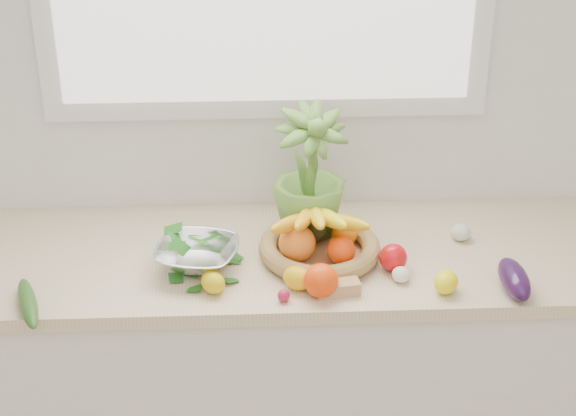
{
  "coord_description": "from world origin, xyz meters",
  "views": [
    {
      "loc": [
        -0.05,
        -0.22,
        2.18
      ],
      "look_at": [
        0.05,
        1.93,
        1.05
      ],
      "focal_mm": 55.0,
      "sensor_mm": 36.0,
      "label": 1
    }
  ],
  "objects_px": {
    "colander_with_spinach": "(197,250)",
    "eggplant": "(514,279)",
    "potted_herb": "(310,172)",
    "apple": "(393,258)",
    "cucumber": "(28,303)",
    "fruit_basket": "(318,241)"
  },
  "relations": [
    {
      "from": "eggplant",
      "to": "cucumber",
      "type": "distance_m",
      "value": 1.26
    },
    {
      "from": "eggplant",
      "to": "colander_with_spinach",
      "type": "height_order",
      "value": "colander_with_spinach"
    },
    {
      "from": "eggplant",
      "to": "potted_herb",
      "type": "height_order",
      "value": "potted_herb"
    },
    {
      "from": "cucumber",
      "to": "fruit_basket",
      "type": "height_order",
      "value": "fruit_basket"
    },
    {
      "from": "eggplant",
      "to": "colander_with_spinach",
      "type": "relative_size",
      "value": 0.69
    },
    {
      "from": "fruit_basket",
      "to": "colander_with_spinach",
      "type": "xyz_separation_m",
      "value": [
        -0.34,
        -0.05,
        0.01
      ]
    },
    {
      "from": "apple",
      "to": "colander_with_spinach",
      "type": "bearing_deg",
      "value": 176.78
    },
    {
      "from": "fruit_basket",
      "to": "colander_with_spinach",
      "type": "bearing_deg",
      "value": -171.94
    },
    {
      "from": "potted_herb",
      "to": "colander_with_spinach",
      "type": "xyz_separation_m",
      "value": [
        -0.32,
        -0.17,
        -0.15
      ]
    },
    {
      "from": "potted_herb",
      "to": "colander_with_spinach",
      "type": "relative_size",
      "value": 1.41
    },
    {
      "from": "colander_with_spinach",
      "to": "eggplant",
      "type": "bearing_deg",
      "value": -10.17
    },
    {
      "from": "fruit_basket",
      "to": "potted_herb",
      "type": "bearing_deg",
      "value": 98.56
    },
    {
      "from": "potted_herb",
      "to": "colander_with_spinach",
      "type": "bearing_deg",
      "value": -151.69
    },
    {
      "from": "apple",
      "to": "colander_with_spinach",
      "type": "distance_m",
      "value": 0.54
    },
    {
      "from": "apple",
      "to": "colander_with_spinach",
      "type": "xyz_separation_m",
      "value": [
        -0.54,
        0.03,
        0.02
      ]
    },
    {
      "from": "potted_herb",
      "to": "apple",
      "type": "bearing_deg",
      "value": -42.74
    },
    {
      "from": "colander_with_spinach",
      "to": "apple",
      "type": "bearing_deg",
      "value": -3.22
    },
    {
      "from": "apple",
      "to": "potted_herb",
      "type": "height_order",
      "value": "potted_herb"
    },
    {
      "from": "colander_with_spinach",
      "to": "potted_herb",
      "type": "bearing_deg",
      "value": 28.31
    },
    {
      "from": "apple",
      "to": "cucumber",
      "type": "xyz_separation_m",
      "value": [
        -0.96,
        -0.15,
        -0.02
      ]
    },
    {
      "from": "eggplant",
      "to": "potted_herb",
      "type": "bearing_deg",
      "value": 148.26
    },
    {
      "from": "apple",
      "to": "potted_herb",
      "type": "xyz_separation_m",
      "value": [
        -0.22,
        0.2,
        0.17
      ]
    }
  ]
}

